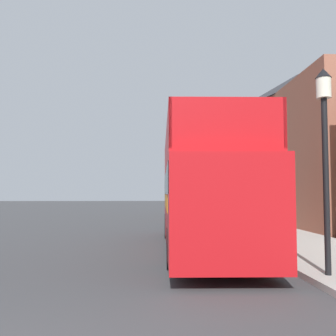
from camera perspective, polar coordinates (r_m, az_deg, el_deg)
ground_plane at (r=24.33m, az=-8.52°, el=-8.11°), size 144.00×144.00×0.00m
sidewalk at (r=21.84m, az=11.71°, el=-8.40°), size 3.86×108.00×0.14m
brick_terrace_rear at (r=28.76m, az=18.42°, el=2.93°), size 6.00×21.79×10.22m
tour_bus at (r=13.44m, az=5.01°, el=-4.20°), size 2.78×11.24×3.92m
parked_car_ahead_of_bus at (r=22.24m, az=3.24°, el=-6.87°), size 1.97×4.18×1.39m
lamp_post_nearest at (r=9.36m, az=21.79°, el=5.07°), size 0.35×0.35×4.54m
lamp_post_second at (r=17.76m, az=10.75°, el=1.67°), size 0.35×0.35×4.95m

